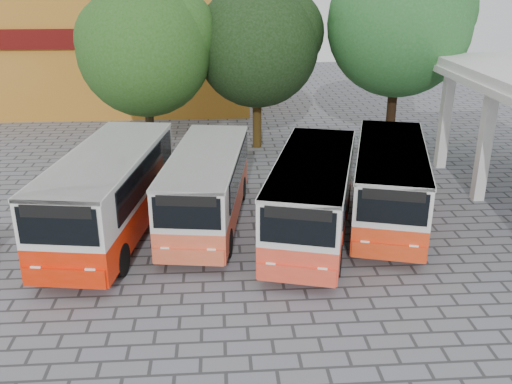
{
  "coord_description": "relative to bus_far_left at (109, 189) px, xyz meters",
  "views": [
    {
      "loc": [
        -3.19,
        -15.76,
        9.2
      ],
      "look_at": [
        -1.81,
        3.84,
        1.5
      ],
      "focal_mm": 40.0,
      "sensor_mm": 36.0,
      "label": 1
    }
  ],
  "objects": [
    {
      "name": "ground",
      "position": [
        7.11,
        -3.61,
        -1.84
      ],
      "size": [
        90.0,
        90.0,
        0.0
      ],
      "primitive_type": "plane",
      "color": "slate",
      "rests_on": "ground"
    },
    {
      "name": "bus_far_left",
      "position": [
        0.0,
        0.0,
        0.0
      ],
      "size": [
        3.99,
        9.15,
        3.18
      ],
      "rotation": [
        0.0,
        0.0,
        -0.15
      ],
      "color": "#F12302",
      "rests_on": "ground"
    },
    {
      "name": "bus_centre_right",
      "position": [
        7.27,
        -0.59,
        -0.11
      ],
      "size": [
        4.63,
        8.77,
        2.99
      ],
      "rotation": [
        0.0,
        0.0,
        -0.27
      ],
      "color": "#F1452A",
      "rests_on": "ground"
    },
    {
      "name": "bus_centre_left",
      "position": [
        3.47,
        0.8,
        -0.17
      ],
      "size": [
        3.52,
        8.27,
        2.88
      ],
      "rotation": [
        0.0,
        0.0,
        -0.14
      ],
      "color": "#EB5D37",
      "rests_on": "ground"
    },
    {
      "name": "tree_right",
      "position": [
        13.44,
        10.34,
        4.94
      ],
      "size": [
        7.71,
        7.34,
        10.21
      ],
      "color": "black",
      "rests_on": "ground"
    },
    {
      "name": "tree_left",
      "position": [
        0.52,
        9.89,
        3.86
      ],
      "size": [
        7.0,
        6.66,
        8.81
      ],
      "color": "#372B18",
      "rests_on": "ground"
    },
    {
      "name": "tree_middle",
      "position": [
        6.2,
        11.02,
        3.85
      ],
      "size": [
        6.76,
        6.44,
        8.7
      ],
      "color": "#493412",
      "rests_on": "ground"
    },
    {
      "name": "shophouse_block",
      "position": [
        -3.89,
        22.37,
        2.32
      ],
      "size": [
        20.4,
        10.4,
        8.3
      ],
      "color": "#B97421",
      "rests_on": "ground"
    },
    {
      "name": "bus_far_right",
      "position": [
        10.45,
        0.64,
        -0.13
      ],
      "size": [
        4.62,
        8.69,
        2.96
      ],
      "rotation": [
        0.0,
        0.0,
        -0.27
      ],
      "color": "red",
      "rests_on": "ground"
    }
  ]
}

